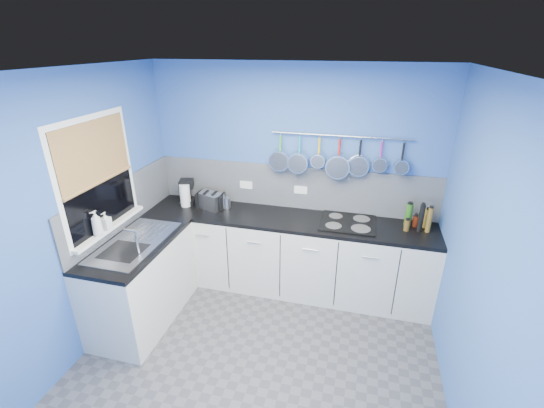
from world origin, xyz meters
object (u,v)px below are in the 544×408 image
at_px(soap_bottle_a, 96,223).
at_px(hob, 348,223).
at_px(canister, 227,203).
at_px(toaster, 211,201).
at_px(coffee_maker, 186,192).
at_px(paper_towel, 185,195).
at_px(soap_bottle_b, 106,221).

height_order(soap_bottle_a, hob, soap_bottle_a).
bearing_deg(canister, toaster, -164.21).
height_order(coffee_maker, hob, coffee_maker).
height_order(coffee_maker, canister, coffee_maker).
distance_m(paper_towel, hob, 1.88).
relative_size(paper_towel, toaster, 0.92).
distance_m(soap_bottle_a, canister, 1.43).
bearing_deg(paper_towel, soap_bottle_a, -106.00).
height_order(paper_towel, canister, paper_towel).
bearing_deg(soap_bottle_b, coffee_maker, 73.94).
relative_size(soap_bottle_a, toaster, 0.83).
bearing_deg(coffee_maker, toaster, -25.26).
bearing_deg(canister, coffee_maker, 179.96).
height_order(soap_bottle_a, coffee_maker, soap_bottle_a).
xyz_separation_m(soap_bottle_a, coffee_maker, (0.30, 1.16, -0.12)).
xyz_separation_m(soap_bottle_b, canister, (0.80, 1.04, -0.17)).
relative_size(paper_towel, coffee_maker, 0.91).
distance_m(canister, hob, 1.39).
xyz_separation_m(toaster, hob, (1.57, -0.00, -0.09)).
relative_size(coffee_maker, toaster, 1.01).
xyz_separation_m(soap_bottle_a, paper_towel, (0.31, 1.10, -0.14)).
height_order(toaster, canister, toaster).
distance_m(soap_bottle_b, hob, 2.42).
distance_m(soap_bottle_b, paper_towel, 1.03).
bearing_deg(paper_towel, coffee_maker, 101.69).
bearing_deg(toaster, coffee_maker, -169.09).
height_order(canister, hob, canister).
height_order(soap_bottle_b, coffee_maker, soap_bottle_b).
xyz_separation_m(paper_towel, toaster, (0.31, 0.02, -0.04)).
distance_m(soap_bottle_a, paper_towel, 1.15).
distance_m(soap_bottle_b, toaster, 1.18).
bearing_deg(paper_towel, canister, 7.67).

